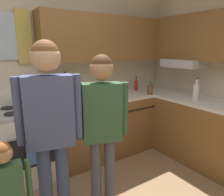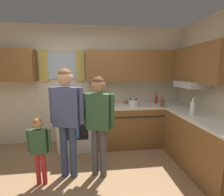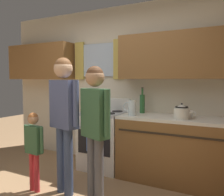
% 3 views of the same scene
% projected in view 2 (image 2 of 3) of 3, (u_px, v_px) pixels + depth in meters
% --- Properties ---
extents(back_wall_unit, '(4.60, 0.42, 2.60)m').
position_uv_depth(back_wall_unit, '(85.00, 78.00, 3.48)').
color(back_wall_unit, beige).
rests_on(back_wall_unit, ground).
extents(kitchen_counter_run, '(2.10, 2.13, 0.90)m').
position_uv_depth(kitchen_counter_run, '(161.00, 131.00, 3.12)').
color(kitchen_counter_run, brown).
rests_on(kitchen_counter_run, ground).
extents(stove_oven, '(0.67, 0.67, 1.10)m').
position_uv_depth(stove_oven, '(76.00, 126.00, 3.36)').
color(stove_oven, silver).
rests_on(stove_oven, ground).
extents(bottle_milk_white, '(0.08, 0.08, 0.31)m').
position_uv_depth(bottle_milk_white, '(192.00, 108.00, 2.65)').
color(bottle_milk_white, white).
rests_on(bottle_milk_white, kitchen_counter_run).
extents(bottle_sauce_red, '(0.06, 0.06, 0.25)m').
position_uv_depth(bottle_sauce_red, '(156.00, 99.00, 3.59)').
color(bottle_sauce_red, red).
rests_on(bottle_sauce_red, kitchen_counter_run).
extents(bottle_squat_brown, '(0.08, 0.08, 0.21)m').
position_uv_depth(bottle_squat_brown, '(162.00, 103.00, 3.26)').
color(bottle_squat_brown, brown).
rests_on(bottle_squat_brown, kitchen_counter_run).
extents(bottle_wine_green, '(0.08, 0.08, 0.39)m').
position_uv_depth(bottle_wine_green, '(102.00, 98.00, 3.48)').
color(bottle_wine_green, '#2D6633').
rests_on(bottle_wine_green, kitchen_counter_run).
extents(cup_terracotta, '(0.11, 0.07, 0.08)m').
position_uv_depth(cup_terracotta, '(126.00, 102.00, 3.56)').
color(cup_terracotta, '#B76642').
rests_on(cup_terracotta, kitchen_counter_run).
extents(mug_ceramic_white, '(0.13, 0.08, 0.09)m').
position_uv_depth(mug_ceramic_white, '(135.00, 102.00, 3.48)').
color(mug_ceramic_white, white).
rests_on(mug_ceramic_white, kitchen_counter_run).
extents(stovetop_kettle, '(0.27, 0.20, 0.21)m').
position_uv_depth(stovetop_kettle, '(133.00, 102.00, 3.29)').
color(stovetop_kettle, silver).
rests_on(stovetop_kettle, kitchen_counter_run).
extents(water_pitcher, '(0.19, 0.11, 0.22)m').
position_uv_depth(water_pitcher, '(101.00, 102.00, 3.18)').
color(water_pitcher, silver).
rests_on(water_pitcher, kitchen_counter_run).
extents(adult_holding_child, '(0.50, 0.25, 1.67)m').
position_uv_depth(adult_holding_child, '(67.00, 111.00, 2.30)').
color(adult_holding_child, '#38476B').
rests_on(adult_holding_child, ground).
extents(adult_in_plaid, '(0.46, 0.27, 1.56)m').
position_uv_depth(adult_in_plaid, '(99.00, 115.00, 2.33)').
color(adult_in_plaid, '#4C4C51').
rests_on(adult_in_plaid, ground).
extents(small_child, '(0.34, 0.13, 1.00)m').
position_uv_depth(small_child, '(39.00, 144.00, 2.19)').
color(small_child, red).
rests_on(small_child, ground).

